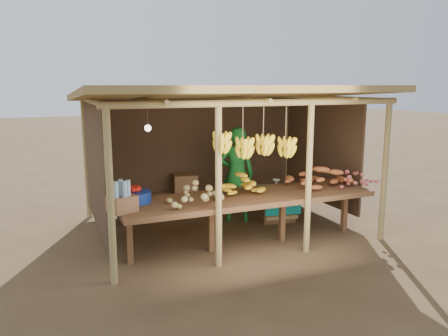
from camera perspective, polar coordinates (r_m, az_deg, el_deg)
name	(u,v)px	position (r m, az deg, el deg)	size (l,w,h in m)	color
ground	(224,227)	(7.66, 0.00, -7.74)	(60.00, 60.00, 0.00)	brown
stall_structure	(222,116)	(7.30, -0.25, 6.76)	(4.70, 3.50, 2.43)	#A28A53
counter	(248,199)	(6.61, 3.16, -4.07)	(3.90, 1.05, 0.80)	brown
potato_heap	(198,193)	(5.98, -3.39, -3.30)	(0.88, 0.53, 0.36)	tan
sweet_potato_heap	(320,175)	(7.32, 12.42, -0.91)	(1.07, 0.64, 0.36)	#B45A2E
onion_heap	(356,175)	(7.46, 16.89, -0.93)	(0.78, 0.47, 0.35)	#C25E5F
banana_pile	(242,183)	(6.57, 2.34, -2.03)	(0.68, 0.41, 0.35)	yellow
tomato_basin	(135,196)	(6.30, -11.51, -3.56)	(0.45, 0.45, 0.23)	navy
bottle_box	(122,200)	(5.85, -13.16, -4.06)	(0.41, 0.38, 0.42)	brown
vendor	(237,174)	(7.82, 1.66, -0.84)	(0.62, 0.41, 1.71)	#186C25
tarp_crate	(276,203)	(8.03, 6.75, -4.51)	(0.74, 0.66, 0.79)	brown
carton_stack	(177,196)	(8.50, -6.11, -3.69)	(0.99, 0.42, 0.72)	brown
burlap_sacks	(137,211)	(7.99, -11.31, -5.50)	(0.72, 0.38, 0.51)	#4D3624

